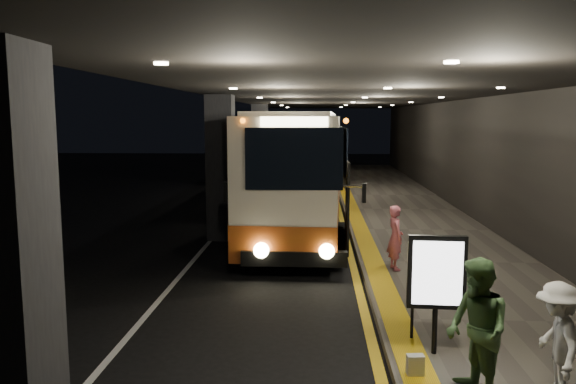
{
  "coord_description": "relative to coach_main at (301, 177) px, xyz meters",
  "views": [
    {
      "loc": [
        1.4,
        -12.9,
        3.73
      ],
      "look_at": [
        0.64,
        2.28,
        1.7
      ],
      "focal_mm": 35.0,
      "sensor_mm": 36.0,
      "label": 1
    }
  ],
  "objects": [
    {
      "name": "terminal_wall",
      "position": [
        6.09,
        -0.39,
        1.2
      ],
      "size": [
        0.1,
        50.0,
        6.0
      ],
      "primitive_type": "cube",
      "color": "black",
      "rests_on": "ground"
    },
    {
      "name": "stanchion_post",
      "position": [
        2.06,
        -9.47,
        -1.08
      ],
      "size": [
        0.05,
        0.05,
        1.14
      ],
      "primitive_type": "cylinder",
      "color": "black",
      "rests_on": "sidewalk"
    },
    {
      "name": "coach_second",
      "position": [
        0.08,
        12.86,
        -0.16
      ],
      "size": [
        2.47,
        10.93,
        3.42
      ],
      "rotation": [
        0.0,
        0.0,
        -0.02
      ],
      "color": "beige",
      "rests_on": "ground"
    },
    {
      "name": "coach_main",
      "position": [
        0.0,
        0.0,
        0.0
      ],
      "size": [
        3.02,
        12.13,
        3.75
      ],
      "rotation": [
        0.0,
        0.0,
        -0.04
      ],
      "color": "beige",
      "rests_on": "ground"
    },
    {
      "name": "support_columns",
      "position": [
        -2.41,
        -1.39,
        0.4
      ],
      "size": [
        0.8,
        24.8,
        4.4
      ],
      "color": "black",
      "rests_on": "ground"
    },
    {
      "name": "coach_third",
      "position": [
        -0.0,
        25.78,
        0.08
      ],
      "size": [
        3.21,
        12.58,
        3.92
      ],
      "rotation": [
        0.0,
        0.0,
        0.05
      ],
      "color": "beige",
      "rests_on": "ground"
    },
    {
      "name": "info_sign",
      "position": [
        2.3,
        -10.03,
        -0.41
      ],
      "size": [
        0.87,
        0.17,
        1.83
      ],
      "rotation": [
        0.0,
        0.0,
        -0.06
      ],
      "color": "black",
      "rests_on": "sidewalk"
    },
    {
      "name": "lane_line_white",
      "position": [
        -2.71,
        -0.39,
        -1.8
      ],
      "size": [
        0.12,
        50.0,
        0.01
      ],
      "primitive_type": "cube",
      "color": "silver",
      "rests_on": "ground"
    },
    {
      "name": "sidewalk",
      "position": [
        3.84,
        -0.39,
        -1.73
      ],
      "size": [
        4.5,
        50.0,
        0.15
      ],
      "primitive_type": "cube",
      "color": "#514C44",
      "rests_on": "ground"
    },
    {
      "name": "passenger_boarding",
      "position": [
        2.37,
        -5.23,
        -0.88
      ],
      "size": [
        0.47,
        0.62,
        1.53
      ],
      "primitive_type": "imported",
      "rotation": [
        0.0,
        0.0,
        1.78
      ],
      "color": "#D16171",
      "rests_on": "sidewalk"
    },
    {
      "name": "bag_plain",
      "position": [
        1.89,
        -10.79,
        -1.5
      ],
      "size": [
        0.25,
        0.15,
        0.3
      ],
      "primitive_type": "cube",
      "rotation": [
        0.0,
        0.0,
        0.07
      ],
      "color": "beige",
      "rests_on": "sidewalk"
    },
    {
      "name": "canopy",
      "position": [
        1.59,
        -0.39,
        2.8
      ],
      "size": [
        9.0,
        50.0,
        0.4
      ],
      "primitive_type": "cube",
      "color": "black",
      "rests_on": "support_columns"
    },
    {
      "name": "kerb_stripe_yellow",
      "position": [
        1.44,
        -0.39,
        -1.8
      ],
      "size": [
        0.18,
        50.0,
        0.01
      ],
      "primitive_type": "cube",
      "color": "gold",
      "rests_on": "ground"
    },
    {
      "name": "passenger_waiting_white",
      "position": [
        3.54,
        -11.38,
        -0.88
      ],
      "size": [
        0.54,
        1.03,
        1.54
      ],
      "primitive_type": "imported",
      "rotation": [
        0.0,
        0.0,
        -1.65
      ],
      "color": "silver",
      "rests_on": "sidewalk"
    },
    {
      "name": "tactile_strip",
      "position": [
        1.94,
        -0.39,
        -1.64
      ],
      "size": [
        0.5,
        50.0,
        0.01
      ],
      "primitive_type": "cube",
      "color": "gold",
      "rests_on": "sidewalk"
    },
    {
      "name": "passenger_waiting_green",
      "position": [
        2.54,
        -11.38,
        -0.74
      ],
      "size": [
        0.74,
        0.99,
        1.82
      ],
      "primitive_type": "imported",
      "rotation": [
        0.0,
        0.0,
        -1.33
      ],
      "color": "#446A3B",
      "rests_on": "sidewalk"
    },
    {
      "name": "ground",
      "position": [
        -0.91,
        -5.39,
        -1.8
      ],
      "size": [
        90.0,
        90.0,
        0.0
      ],
      "primitive_type": "plane",
      "color": "black"
    }
  ]
}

